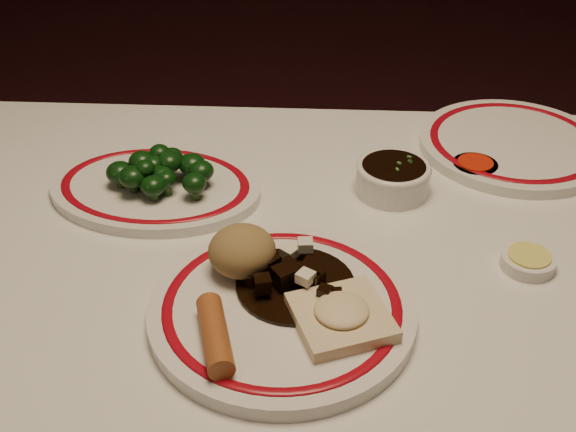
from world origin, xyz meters
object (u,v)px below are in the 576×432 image
Objects in this scene: rice_mound at (242,251)px; broccoli_pile at (162,170)px; soy_bowl at (393,179)px; spring_roll at (215,335)px; main_plate at (282,309)px; fried_wonton at (341,315)px; stirfry_heap at (293,278)px; broccoli_plate at (155,187)px; dining_table at (336,343)px.

broccoli_pile is at bearing 125.72° from rice_mound.
soy_bowl is (0.18, 0.20, -0.02)m from rice_mound.
soy_bowl is at bearing 43.13° from spring_roll.
main_plate is 0.07m from fried_wonton.
fried_wonton is (0.06, -0.03, 0.02)m from main_plate.
rice_mound is (-0.05, 0.06, 0.04)m from main_plate.
rice_mound reaches higher than spring_roll.
spring_roll is at bearing -69.32° from broccoli_pile.
spring_roll is at bearing -127.12° from stirfry_heap.
fried_wonton is at bearing -36.19° from rice_mound.
main_plate is 0.04m from stirfry_heap.
fried_wonton is 0.85× the size of broccoli_pile.
rice_mound is 0.77× the size of soy_bowl.
broccoli_plate is at bearing 134.01° from stirfry_heap.
broccoli_pile is at bearing 132.74° from fried_wonton.
broccoli_plate is (-0.12, 0.30, -0.02)m from spring_roll.
rice_mound reaches higher than dining_table.
stirfry_heap is (0.07, 0.10, -0.00)m from spring_roll.
fried_wonton is 0.35m from broccoli_pile.
dining_table is 0.32m from broccoli_pile.
stirfry_heap reaches higher than dining_table.
soy_bowl is (0.32, 0.02, 0.01)m from broccoli_plate.
broccoli_plate is at bearing 155.53° from broccoli_pile.
broccoli_pile is (-0.17, 0.23, 0.03)m from main_plate.
rice_mound is 0.24× the size of broccoli_plate.
rice_mound reaches higher than stirfry_heap.
main_plate is 0.29m from broccoli_pile.
rice_mound is 0.06m from stirfry_heap.
soy_bowl is at bearing 70.07° from dining_table.
rice_mound is 0.53× the size of broccoli_pile.
stirfry_heap is at bearing 37.61° from spring_roll.
broccoli_pile is at bearing 95.41° from spring_roll.
broccoli_pile reaches higher than broccoli_plate.
stirfry_heap is at bearing -156.39° from dining_table.
fried_wonton reaches higher than soy_bowl.
spring_roll is at bearing -163.10° from fried_wonton.
stirfry_heap is at bearing -119.01° from soy_bowl.
stirfry_heap reaches higher than fried_wonton.
broccoli_plate is 2.18× the size of broccoli_pile.
main_plate is 0.08m from rice_mound.
fried_wonton is 0.08m from stirfry_heap.
fried_wonton reaches higher than broccoli_plate.
spring_roll is (-0.12, -0.12, 0.12)m from dining_table.
main_plate is at bearing -51.69° from broccoli_plate.
fried_wonton is 0.36m from broccoli_plate.
soy_bowl is (0.13, 0.23, -0.01)m from stirfry_heap.
broccoli_plate is at bearing 143.84° from dining_table.
spring_roll is at bearing -67.57° from broccoli_plate.
stirfry_heap reaches higher than broccoli_plate.
broccoli_pile is at bearing -24.47° from broccoli_plate.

